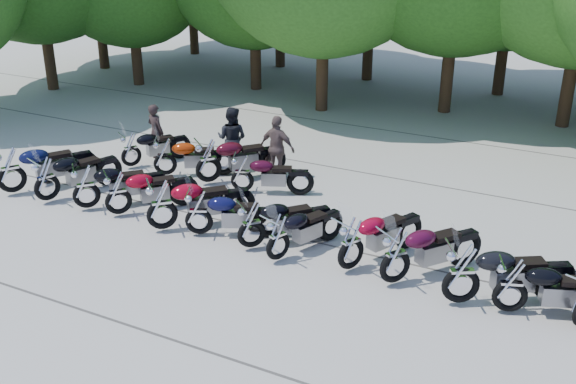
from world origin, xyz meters
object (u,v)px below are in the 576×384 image
at_px(motorcycle_3, 118,192).
at_px(motorcycle_17, 242,172).
at_px(motorcycle_4, 161,204).
at_px(motorcycle_6, 251,223).
at_px(motorcycle_10, 462,272).
at_px(motorcycle_11, 511,284).
at_px(rider_1, 232,139).
at_px(motorcycle_14, 131,148).
at_px(motorcycle_15, 165,156).
at_px(motorcycle_1, 46,178).
at_px(rider_0, 156,132).
at_px(motorcycle_7, 278,236).
at_px(motorcycle_16, 208,159).
at_px(motorcycle_0, 10,169).
at_px(motorcycle_9, 396,254).
at_px(motorcycle_8, 351,242).
at_px(motorcycle_2, 85,186).
at_px(motorcycle_5, 198,211).
at_px(rider_2, 277,148).

bearing_deg(motorcycle_3, motorcycle_17, -87.32).
xyz_separation_m(motorcycle_4, motorcycle_6, (2.28, 0.16, -0.07)).
height_order(motorcycle_10, motorcycle_17, motorcycle_10).
distance_m(motorcycle_11, rider_1, 9.35).
bearing_deg(motorcycle_14, motorcycle_15, -154.58).
bearing_deg(motorcycle_1, motorcycle_14, -76.20).
xyz_separation_m(motorcycle_17, rider_0, (-3.61, 1.11, 0.24)).
distance_m(motorcycle_3, motorcycle_7, 4.51).
bearing_deg(rider_0, motorcycle_15, 149.73).
bearing_deg(motorcycle_16, motorcycle_0, 75.76).
bearing_deg(motorcycle_9, motorcycle_4, 38.13).
distance_m(motorcycle_1, motorcycle_8, 8.20).
bearing_deg(motorcycle_2, motorcycle_5, -135.23).
height_order(motorcycle_5, rider_0, rider_0).
bearing_deg(motorcycle_16, motorcycle_3, 113.75).
xyz_separation_m(motorcycle_14, rider_1, (2.65, 1.23, 0.33)).
relative_size(motorcycle_4, motorcycle_17, 1.19).
relative_size(motorcycle_9, motorcycle_17, 1.15).
height_order(motorcycle_2, motorcycle_5, motorcycle_2).
bearing_deg(motorcycle_15, motorcycle_7, -151.26).
distance_m(motorcycle_2, motorcycle_15, 2.72).
xyz_separation_m(motorcycle_1, motorcycle_3, (2.16, 0.17, -0.03)).
relative_size(motorcycle_4, motorcycle_8, 1.06).
height_order(motorcycle_2, motorcycle_7, motorcycle_2).
distance_m(motorcycle_3, motorcycle_11, 9.24).
relative_size(motorcycle_2, motorcycle_9, 0.96).
relative_size(motorcycle_5, motorcycle_9, 0.91).
relative_size(motorcycle_0, motorcycle_6, 1.14).
bearing_deg(motorcycle_0, motorcycle_8, -145.97).
xyz_separation_m(motorcycle_6, motorcycle_7, (0.77, -0.22, -0.03)).
distance_m(motorcycle_2, rider_1, 4.42).
bearing_deg(motorcycle_9, motorcycle_11, -144.33).
xyz_separation_m(motorcycle_16, rider_0, (-2.47, 0.98, 0.12)).
xyz_separation_m(motorcycle_7, motorcycle_15, (-5.05, 2.87, 0.02)).
bearing_deg(motorcycle_3, motorcycle_8, -139.47).
relative_size(motorcycle_8, motorcycle_10, 0.93).
bearing_deg(motorcycle_17, motorcycle_6, -168.75).
bearing_deg(motorcycle_16, motorcycle_14, 40.21).
height_order(motorcycle_0, motorcycle_5, motorcycle_0).
bearing_deg(motorcycle_2, motorcycle_1, 47.99).
xyz_separation_m(motorcycle_11, motorcycle_17, (-7.29, 2.66, -0.04)).
relative_size(motorcycle_9, rider_1, 1.32).
bearing_deg(motorcycle_8, rider_2, -20.24).
height_order(motorcycle_6, motorcycle_17, motorcycle_6).
height_order(motorcycle_1, motorcycle_10, motorcycle_10).
bearing_deg(motorcycle_5, motorcycle_8, -113.73).
height_order(motorcycle_0, motorcycle_17, motorcycle_0).
bearing_deg(motorcycle_6, motorcycle_14, 14.53).
relative_size(motorcycle_1, rider_2, 1.32).
xyz_separation_m(motorcycle_4, motorcycle_10, (6.91, -0.00, 0.01)).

